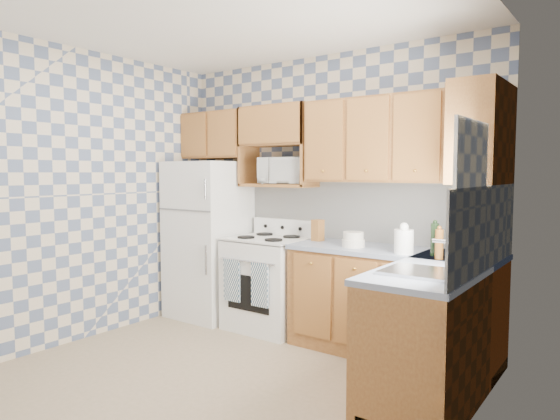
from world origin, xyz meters
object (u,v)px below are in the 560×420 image
object	(u,v)px
microwave	(285,171)
electric_kettle	(404,242)
stove_body	(269,284)
refrigerator	(209,239)

from	to	relation	value
microwave	electric_kettle	size ratio (longest dim) A/B	2.47
stove_body	electric_kettle	xyz separation A→B (m)	(1.47, -0.15, 0.57)
stove_body	electric_kettle	world-z (taller)	electric_kettle
electric_kettle	stove_body	bearing A→B (deg)	174.18
microwave	stove_body	bearing A→B (deg)	-127.22
stove_body	microwave	xyz separation A→B (m)	(0.07, 0.17, 1.13)
refrigerator	stove_body	world-z (taller)	refrigerator
stove_body	microwave	distance (m)	1.15
refrigerator	stove_body	xyz separation A→B (m)	(0.80, 0.03, -0.39)
stove_body	electric_kettle	size ratio (longest dim) A/B	4.64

